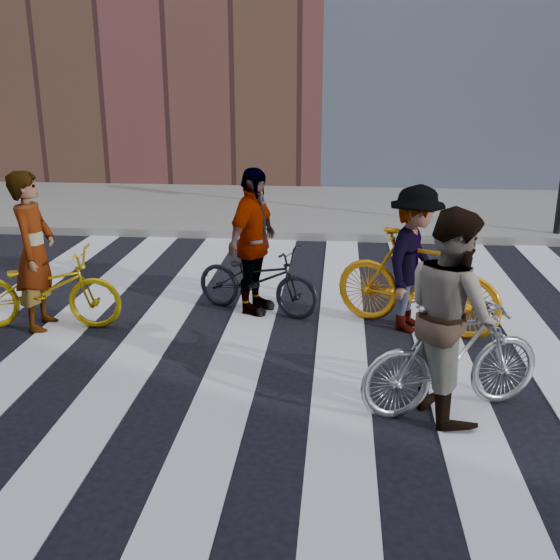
# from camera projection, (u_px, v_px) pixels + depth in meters

# --- Properties ---
(ground) EXTENTS (100.00, 100.00, 0.00)m
(ground) POSITION_uv_depth(u_px,v_px,m) (290.00, 355.00, 7.10)
(ground) COLOR black
(ground) RESTS_ON ground
(sidewalk_far) EXTENTS (100.00, 5.00, 0.15)m
(sidewalk_far) POSITION_uv_depth(u_px,v_px,m) (317.00, 209.00, 14.19)
(sidewalk_far) COLOR gray
(sidewalk_far) RESTS_ON ground
(zebra_crosswalk) EXTENTS (8.25, 10.00, 0.01)m
(zebra_crosswalk) POSITION_uv_depth(u_px,v_px,m) (290.00, 354.00, 7.10)
(zebra_crosswalk) COLOR silver
(zebra_crosswalk) RESTS_ON ground
(bike_yellow_left) EXTENTS (1.89, 0.80, 0.97)m
(bike_yellow_left) POSITION_uv_depth(u_px,v_px,m) (43.00, 289.00, 7.73)
(bike_yellow_left) COLOR gold
(bike_yellow_left) RESTS_ON ground
(bike_silver_mid) EXTENTS (1.80, 1.07, 1.04)m
(bike_silver_mid) POSITION_uv_depth(u_px,v_px,m) (453.00, 358.00, 5.78)
(bike_silver_mid) COLOR #A5AAAF
(bike_silver_mid) RESTS_ON ground
(bike_yellow_right) EXTENTS (2.05, 1.35, 1.20)m
(bike_yellow_right) POSITION_uv_depth(u_px,v_px,m) (417.00, 281.00, 7.64)
(bike_yellow_right) COLOR orange
(bike_yellow_right) RESTS_ON ground
(bike_dark_rear) EXTENTS (1.77, 1.12, 0.88)m
(bike_dark_rear) POSITION_uv_depth(u_px,v_px,m) (257.00, 279.00, 8.24)
(bike_dark_rear) COLOR black
(bike_dark_rear) RESTS_ON ground
(rider_left) EXTENTS (0.51, 0.72, 1.88)m
(rider_left) POSITION_uv_depth(u_px,v_px,m) (35.00, 252.00, 7.60)
(rider_left) COLOR slate
(rider_left) RESTS_ON ground
(rider_mid) EXTENTS (0.99, 1.10, 1.87)m
(rider_mid) POSITION_uv_depth(u_px,v_px,m) (451.00, 314.00, 5.66)
(rider_mid) COLOR slate
(rider_mid) RESTS_ON ground
(rider_right) EXTENTS (1.05, 1.28, 1.72)m
(rider_right) POSITION_uv_depth(u_px,v_px,m) (414.00, 259.00, 7.56)
(rider_right) COLOR slate
(rider_right) RESTS_ON ground
(rider_rear) EXTENTS (0.79, 1.17, 1.84)m
(rider_rear) POSITION_uv_depth(u_px,v_px,m) (253.00, 242.00, 8.10)
(rider_rear) COLOR slate
(rider_rear) RESTS_ON ground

